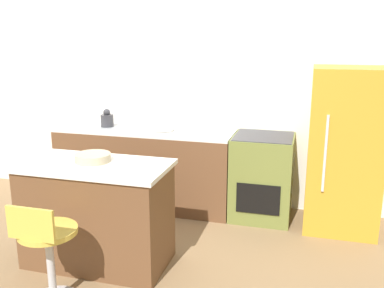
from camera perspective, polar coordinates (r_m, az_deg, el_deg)
name	(u,v)px	position (r m, az deg, el deg)	size (l,w,h in m)	color
ground_plane	(162,217)	(4.95, -4.05, -9.69)	(14.00, 14.00, 0.00)	#8E704C
wall_back	(179,95)	(5.22, -1.77, 6.50)	(8.00, 0.06, 2.60)	white
back_counter	(146,167)	(5.18, -6.19, -3.07)	(2.11, 0.64, 0.94)	brown
kitchen_island	(97,214)	(3.94, -12.52, -9.04)	(1.30, 0.68, 0.94)	brown
oven_range	(262,177)	(4.86, 9.31, -4.34)	(0.66, 0.65, 0.94)	olive
refrigerator	(344,150)	(4.71, 19.63, -0.76)	(0.73, 0.73, 1.70)	gold
stool_chair	(48,253)	(3.45, -18.70, -13.58)	(0.44, 0.44, 0.86)	#B7B7BC
kettle	(107,119)	(5.22, -11.25, 3.25)	(0.16, 0.16, 0.22)	#333338
mixing_bowl	(163,127)	(4.96, -3.94, 2.32)	(0.26, 0.26, 0.08)	white
fruit_bowl	(93,158)	(3.84, -13.08, -1.77)	(0.31, 0.31, 0.07)	#C1B28E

